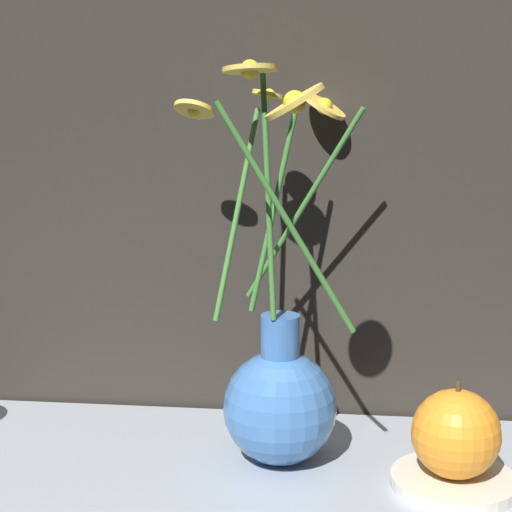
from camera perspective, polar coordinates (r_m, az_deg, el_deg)
ground_plane at (r=0.78m, az=-0.58°, el=-15.27°), size 6.00×6.00×0.00m
shelf at (r=0.78m, az=-0.58°, el=-14.87°), size 0.84×0.32×0.01m
vase_with_flowers at (r=0.78m, az=1.58°, el=-8.80°), size 0.18×0.27×0.36m
saucer_plate at (r=0.78m, az=13.01°, el=-14.31°), size 0.11×0.11×0.01m
orange_fruit at (r=0.76m, az=13.15°, el=-11.37°), size 0.08×0.08×0.08m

